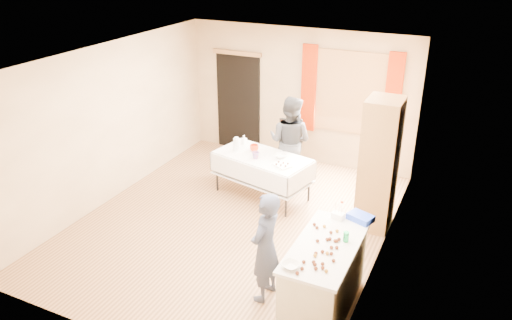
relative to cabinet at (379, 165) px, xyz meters
The scene contains 29 objects.
floor 2.40m from the cabinet, 156.46° to the right, with size 4.50×5.50×0.02m, color #9E7047.
ceiling 2.69m from the cabinet, 156.46° to the right, with size 4.50×5.50×0.02m, color white.
wall_back 2.76m from the cabinet, 136.43° to the left, with size 4.50×0.02×2.60m, color tan.
wall_front 4.15m from the cabinet, 118.75° to the right, with size 4.50×0.02×2.60m, color tan.
wall_left 4.35m from the cabinet, 168.47° to the right, with size 0.02×5.50×2.60m, color tan.
wall_right 0.95m from the cabinet, 72.70° to the right, with size 0.02×5.50×2.60m, color tan.
window_frame 2.16m from the cabinet, 118.11° to the left, with size 1.32×0.06×1.52m, color olive.
window_pane 2.14m from the cabinet, 118.31° to the left, with size 1.20×0.02×1.40m, color white.
curtain_left 2.57m from the cabinet, 134.47° to the left, with size 0.28×0.06×1.65m, color #A42101.
curtain_right 1.88m from the cabinet, 96.64° to the left, with size 0.28×0.06×1.65m, color #A42101.
doorway 3.78m from the cabinet, 150.48° to the left, with size 0.95×0.04×2.00m, color black.
door_lintel 3.90m from the cabinet, 150.87° to the left, with size 1.05×0.06×0.08m, color olive.
cabinet is the anchor object (origin of this frame).
counter 2.25m from the cabinet, 92.63° to the right, with size 0.69×1.45×0.91m.
party_table 2.04m from the cabinet, behind, with size 1.77×1.17×0.75m.
chair 2.30m from the cabinet, 148.62° to the left, with size 0.52×0.52×1.04m.
girl 2.42m from the cabinet, 109.89° to the right, with size 0.37×0.54×1.43m, color #292E45.
woman 1.88m from the cabinet, 156.06° to the left, with size 0.83×0.67×1.64m, color black.
soda_can 2.01m from the cabinet, 87.74° to the right, with size 0.07×0.07×0.12m, color #16893E.
mixing_bowl 2.76m from the cabinet, 96.45° to the right, with size 0.24×0.24×0.05m, color white.
foam_block 1.57m from the cabinet, 95.47° to the right, with size 0.15×0.10×0.08m, color white.
blue_basket 1.49m from the cabinet, 85.68° to the right, with size 0.30×0.20×0.08m, color blue.
pitcher 2.45m from the cabinet, behind, with size 0.11×0.11×0.22m, color silver.
cup_red 2.19m from the cabinet, behind, with size 0.15×0.15×0.12m, color red.
cup_rainbow 2.02m from the cabinet, behind, with size 0.15×0.15×0.11m, color red.
small_bowl 1.67m from the cabinet, behind, with size 0.25×0.25×0.06m, color white.
pastry_tray 1.53m from the cabinet, behind, with size 0.28×0.20×0.02m, color white.
bottle 2.51m from the cabinet, 169.39° to the left, with size 0.09×0.09×0.17m, color white.
cake_balls 2.30m from the cabinet, 92.28° to the right, with size 0.47×1.03×0.04m.
Camera 1 is at (3.20, -5.95, 4.10)m, focal length 35.00 mm.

